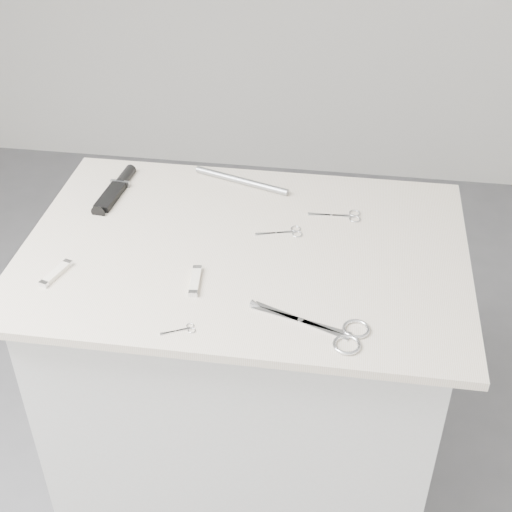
# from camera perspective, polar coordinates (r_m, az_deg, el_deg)

# --- Properties ---
(ground) EXTENTS (4.00, 4.00, 0.01)m
(ground) POSITION_cam_1_polar(r_m,az_deg,el_deg) (2.27, -0.69, -18.57)
(ground) COLOR slate
(ground) RESTS_ON ground
(plinth) EXTENTS (0.90, 0.60, 0.90)m
(plinth) POSITION_cam_1_polar(r_m,az_deg,el_deg) (1.92, -0.79, -10.75)
(plinth) COLOR silver
(plinth) RESTS_ON ground
(display_board) EXTENTS (1.00, 0.70, 0.02)m
(display_board) POSITION_cam_1_polar(r_m,az_deg,el_deg) (1.61, -0.93, 0.44)
(display_board) COLOR beige
(display_board) RESTS_ON plinth
(large_shears) EXTENTS (0.24, 0.13, 0.01)m
(large_shears) POSITION_cam_1_polar(r_m,az_deg,el_deg) (1.39, 6.17, -5.97)
(large_shears) COLOR silver
(large_shears) RESTS_ON display_board
(embroidery_scissors_a) EXTENTS (0.13, 0.05, 0.00)m
(embroidery_scissors_a) POSITION_cam_1_polar(r_m,az_deg,el_deg) (1.72, 7.11, 3.21)
(embroidery_scissors_a) COLOR silver
(embroidery_scissors_a) RESTS_ON display_board
(embroidery_scissors_b) EXTENTS (0.11, 0.06, 0.00)m
(embroidery_scissors_b) POSITION_cam_1_polar(r_m,az_deg,el_deg) (1.65, 2.49, 1.91)
(embroidery_scissors_b) COLOR silver
(embroidery_scissors_b) RESTS_ON display_board
(tiny_scissors) EXTENTS (0.07, 0.04, 0.00)m
(tiny_scissors) POSITION_cam_1_polar(r_m,az_deg,el_deg) (1.40, -5.89, -5.90)
(tiny_scissors) COLOR silver
(tiny_scissors) RESTS_ON display_board
(sheathed_knife) EXTENTS (0.05, 0.20, 0.03)m
(sheathed_knife) POSITION_cam_1_polar(r_m,az_deg,el_deg) (1.84, -11.01, 5.42)
(sheathed_knife) COLOR black
(sheathed_knife) RESTS_ON display_board
(pocket_knife_a) EXTENTS (0.05, 0.09, 0.01)m
(pocket_knife_a) POSITION_cam_1_polar(r_m,az_deg,el_deg) (1.58, -15.70, -1.34)
(pocket_knife_a) COLOR white
(pocket_knife_a) RESTS_ON display_board
(pocket_knife_b) EXTENTS (0.03, 0.10, 0.01)m
(pocket_knife_b) POSITION_cam_1_polar(r_m,az_deg,el_deg) (1.50, -4.88, -1.98)
(pocket_knife_b) COLOR white
(pocket_knife_b) RESTS_ON display_board
(metal_rail) EXTENTS (0.25, 0.10, 0.02)m
(metal_rail) POSITION_cam_1_polar(r_m,az_deg,el_deg) (1.84, -1.18, 6.05)
(metal_rail) COLOR #96999E
(metal_rail) RESTS_ON display_board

